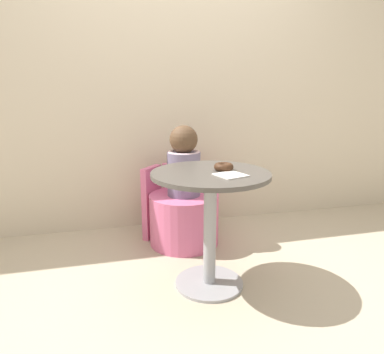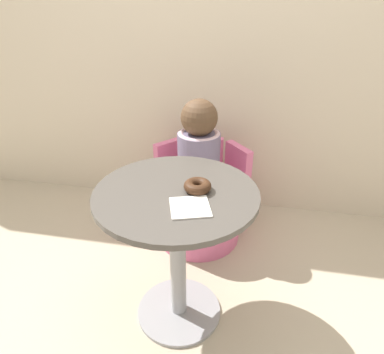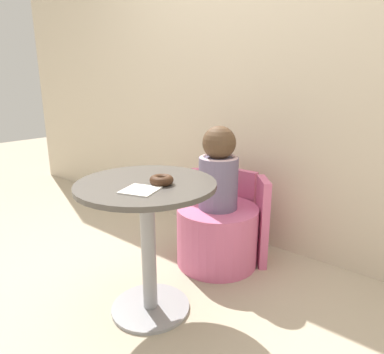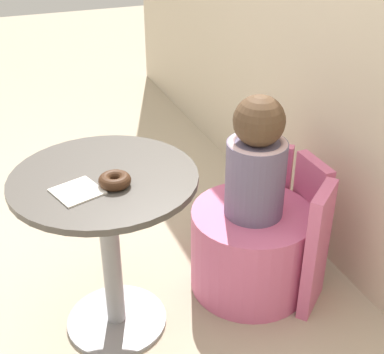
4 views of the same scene
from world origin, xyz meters
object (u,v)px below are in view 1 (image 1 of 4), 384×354
object	(u,v)px
tub_chair	(184,219)
donut	(224,167)
child_figure	(184,163)
round_table	(211,205)

from	to	relation	value
tub_chair	donut	distance (m)	0.82
child_figure	donut	size ratio (longest dim) A/B	4.64
tub_chair	child_figure	distance (m)	0.45
tub_chair	donut	bearing A→B (deg)	-80.72
child_figure	donut	xyz separation A→B (m)	(0.10, -0.61, 0.09)
tub_chair	round_table	bearing A→B (deg)	-88.48
donut	child_figure	bearing A→B (deg)	99.28
child_figure	donut	distance (m)	0.62
round_table	child_figure	bearing A→B (deg)	91.52
child_figure	donut	bearing A→B (deg)	-80.72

